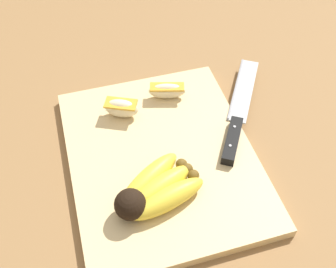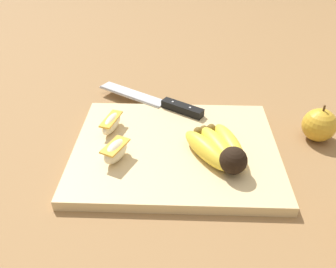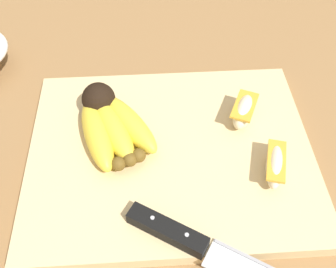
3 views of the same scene
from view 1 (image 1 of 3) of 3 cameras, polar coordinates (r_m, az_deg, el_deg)
ground_plane at (r=0.71m, az=-0.62°, el=-4.55°), size 6.00×6.00×0.00m
cutting_board at (r=0.71m, az=-0.77°, el=-3.27°), size 0.39×0.31×0.02m
banana_bunch at (r=0.64m, az=-1.88°, el=-7.96°), size 0.13×0.15×0.05m
chefs_knife at (r=0.76m, az=9.53°, el=1.86°), size 0.25×0.17×0.02m
apple_wedge_near at (r=0.75m, az=-6.59°, el=3.66°), size 0.05×0.07×0.04m
apple_wedge_middle at (r=0.78m, az=-0.14°, el=6.12°), size 0.04×0.07×0.03m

